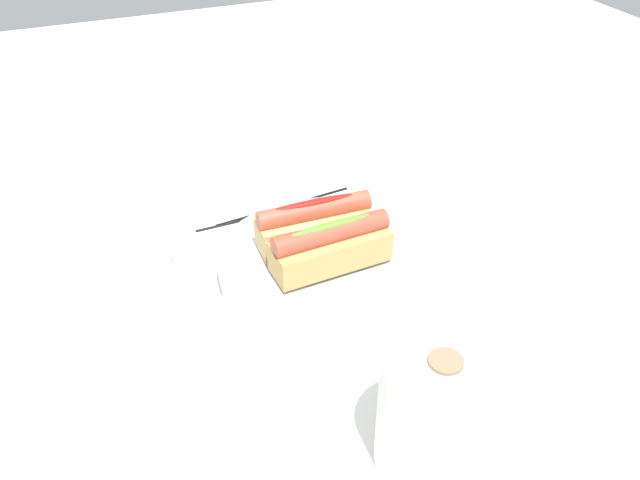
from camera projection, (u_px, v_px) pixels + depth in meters
ground_plane at (319, 268)px, 0.87m from camera, size 2.40×2.40×0.00m
serving_bowl at (320, 262)px, 0.85m from camera, size 0.27×0.27×0.03m
hotdog_front at (312, 224)px, 0.84m from camera, size 0.15×0.05×0.06m
hotdog_back at (328, 247)px, 0.80m from camera, size 0.15×0.06×0.06m
water_glass at (148, 279)px, 0.78m from camera, size 0.07×0.07×0.09m
paper_towel_roll at (437, 413)px, 0.59m from camera, size 0.11×0.11×0.13m
chopstick_near at (268, 213)px, 0.97m from camera, size 0.22×0.01×0.01m
chopstick_far at (284, 205)px, 0.99m from camera, size 0.22×0.03×0.01m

